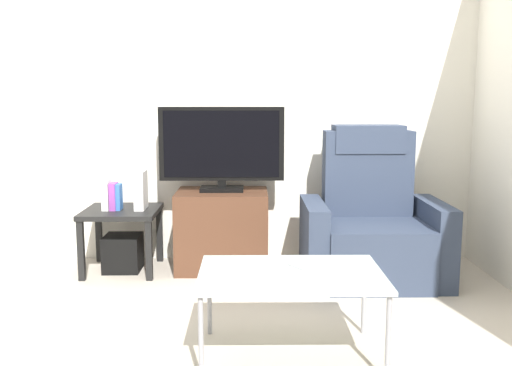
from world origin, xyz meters
TOP-DOWN VIEW (x-y plane):
  - ground_plane at (0.00, 0.00)m, footprint 6.40×6.40m
  - wall_back at (0.00, 1.13)m, footprint 6.40×0.06m
  - tv_stand at (-0.10, 0.82)m, footprint 0.67×0.50m
  - television at (-0.10, 0.84)m, footprint 0.92×0.20m
  - recliner_armchair at (0.97, 0.59)m, footprint 0.98×0.78m
  - side_table at (-0.84, 0.78)m, footprint 0.54×0.54m
  - subwoofer_box at (-0.84, 0.78)m, footprint 0.27×0.27m
  - book_leftmost at (-0.94, 0.76)m, footprint 0.05×0.12m
  - book_middle at (-0.89, 0.76)m, footprint 0.05×0.13m
  - book_rightmost at (-0.85, 0.76)m, footprint 0.04×0.10m
  - game_console at (-0.70, 0.79)m, footprint 0.07×0.20m
  - coffee_table at (0.30, -0.65)m, footprint 0.90×0.60m
  - cell_phone at (0.37, -0.59)m, footprint 0.14×0.16m

SIDE VIEW (x-z plane):
  - ground_plane at x=0.00m, z-range 0.00..0.00m
  - subwoofer_box at x=-0.84m, z-range 0.00..0.27m
  - tv_stand at x=-0.10m, z-range 0.00..0.59m
  - recliner_armchair at x=0.97m, z-range -0.17..0.91m
  - side_table at x=-0.84m, z-range 0.16..0.62m
  - coffee_table at x=0.30m, z-range 0.19..0.62m
  - cell_phone at x=0.37m, z-range 0.43..0.44m
  - book_rightmost at x=-0.85m, z-range 0.47..0.65m
  - book_middle at x=-0.89m, z-range 0.47..0.66m
  - book_leftmost at x=-0.94m, z-range 0.47..0.69m
  - game_console at x=-0.70m, z-range 0.47..0.75m
  - television at x=-0.10m, z-range 0.61..1.23m
  - wall_back at x=0.00m, z-range 0.00..2.60m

